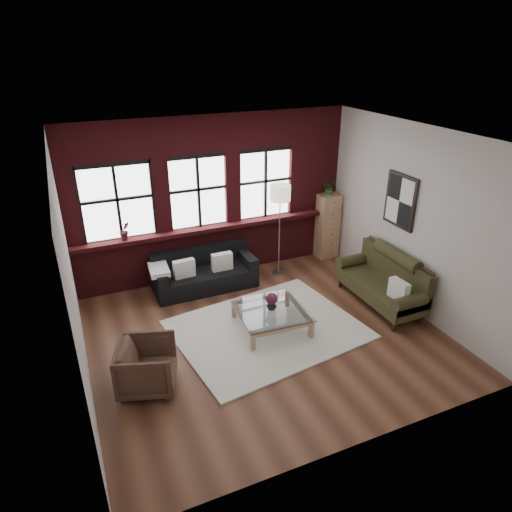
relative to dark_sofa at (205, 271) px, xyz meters
name	(u,v)px	position (x,y,z in m)	size (l,w,h in m)	color
floor	(265,334)	(0.42, -1.90, -0.35)	(5.50, 5.50, 0.00)	#502C1D
ceiling	(267,138)	(0.42, -1.90, 2.85)	(5.50, 5.50, 0.00)	white
wall_back	(213,198)	(0.42, 0.60, 1.25)	(5.50, 5.50, 0.00)	beige
wall_front	(365,336)	(0.42, -4.40, 1.25)	(5.50, 5.50, 0.00)	beige
wall_left	(71,281)	(-2.33, -1.90, 1.25)	(5.00, 5.00, 0.00)	beige
wall_right	(411,220)	(3.17, -1.90, 1.25)	(5.00, 5.00, 0.00)	beige
brick_backwall	(214,199)	(0.42, 0.54, 1.25)	(5.50, 0.12, 3.20)	#59151A
sill_ledge	(216,227)	(0.42, 0.45, 0.69)	(5.50, 0.30, 0.08)	#59151A
window_left	(117,203)	(-1.38, 0.55, 1.40)	(1.38, 0.10, 1.50)	black
window_mid	(198,193)	(0.12, 0.55, 1.40)	(1.38, 0.10, 1.50)	black
window_right	(265,184)	(1.52, 0.55, 1.40)	(1.38, 0.10, 1.50)	black
wall_poster	(401,201)	(3.14, -1.60, 1.50)	(0.05, 0.74, 0.94)	black
shag_rug	(267,329)	(0.50, -1.80, -0.34)	(2.94, 2.31, 0.03)	silver
dark_sofa	(205,271)	(0.00, 0.00, 0.00)	(1.96, 0.79, 0.71)	black
pillow_a	(184,269)	(-0.42, -0.10, 0.19)	(0.40, 0.14, 0.34)	white
pillow_b	(222,262)	(0.33, -0.10, 0.19)	(0.40, 0.14, 0.34)	white
vintage_settee	(381,280)	(2.72, -1.85, 0.15)	(0.83, 1.87, 1.00)	#2F2C15
pillow_settee	(399,290)	(2.64, -2.42, 0.25)	(0.14, 0.38, 0.34)	white
armchair	(147,366)	(-1.58, -2.39, 0.00)	(0.75, 0.78, 0.71)	#442D22
coffee_table	(271,319)	(0.59, -1.77, -0.18)	(1.12, 1.12, 0.38)	tan
vase	(272,305)	(0.59, -1.77, 0.09)	(0.16, 0.16, 0.17)	#B2B2B2
flowers	(272,299)	(0.59, -1.77, 0.21)	(0.20, 0.20, 0.20)	#541C2E
drawer_chest	(326,226)	(2.91, 0.34, 0.36)	(0.44, 0.44, 1.43)	tan
potted_plant_top	(329,187)	(2.91, 0.34, 1.23)	(0.28, 0.24, 0.31)	#2D5923
floor_lamp	(279,228)	(1.58, -0.03, 0.66)	(0.40, 0.40, 2.04)	#A5A5A8
sill_plant	(125,231)	(-1.33, 0.42, 0.90)	(0.19, 0.16, 0.35)	#541C2E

